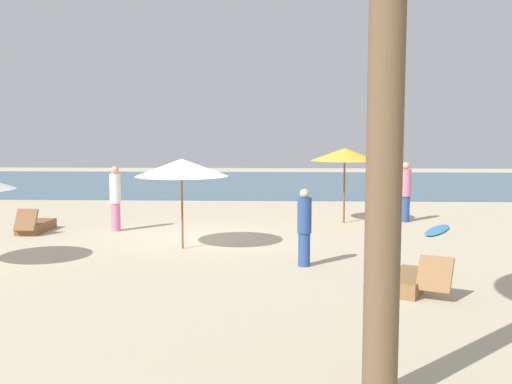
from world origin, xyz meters
TOP-DOWN VIEW (x-y plane):
  - ground_plane at (0.00, 0.00)m, footprint 60.00×60.00m
  - ocean_water at (0.00, 17.00)m, footprint 48.00×16.00m
  - umbrella_0 at (-0.13, -0.87)m, footprint 2.25×2.25m
  - umbrella_3 at (4.23, 3.39)m, footprint 2.12×2.12m
  - lounger_0 at (-4.69, 1.34)m, footprint 0.64×1.66m
  - lounger_2 at (4.60, -4.51)m, footprint 1.25×1.74m
  - person_0 at (6.18, 3.67)m, footprint 0.40×0.40m
  - person_1 at (-2.45, 1.62)m, footprint 0.32×0.32m
  - person_2 at (2.75, -2.64)m, footprint 0.37×0.37m
  - surfboard at (6.74, 1.92)m, footprint 1.42×2.18m

SIDE VIEW (x-z plane):
  - ground_plane at x=0.00m, z-range 0.00..0.00m
  - ocean_water at x=0.00m, z-range 0.00..0.06m
  - surfboard at x=6.74m, z-range 0.00..0.07m
  - lounger_2 at x=4.60m, z-range -0.19..0.54m
  - lounger_0 at x=-4.69m, z-range -0.19..0.54m
  - person_2 at x=2.75m, z-range 0.01..1.67m
  - person_1 at x=-2.45m, z-range 0.03..1.88m
  - person_0 at x=6.18m, z-range 0.02..1.90m
  - umbrella_0 at x=-0.13m, z-range 0.88..3.07m
  - umbrella_3 at x=4.23m, z-range 0.96..3.29m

